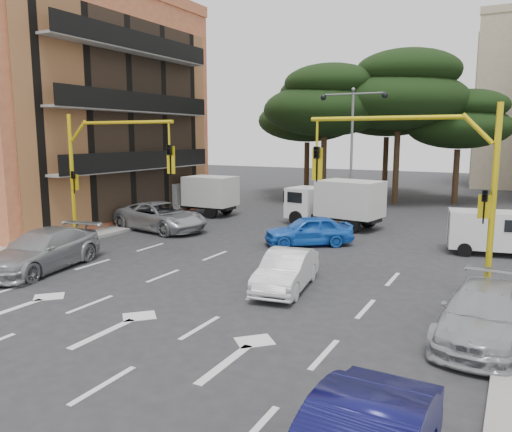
{
  "coord_description": "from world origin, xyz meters",
  "views": [
    {
      "loc": [
        9.22,
        -13.96,
        5.05
      ],
      "look_at": [
        -0.79,
        4.97,
        1.6
      ],
      "focal_mm": 35.0,
      "sensor_mm": 36.0,
      "label": 1
    }
  ],
  "objects": [
    {
      "name": "street_lamp_center",
      "position": [
        0.0,
        16.0,
        5.43
      ],
      "size": [
        4.16,
        0.36,
        7.77
      ],
      "color": "slate",
      "rests_on": "median_strip"
    },
    {
      "name": "pine_back",
      "position": [
        -0.94,
        28.96,
        7.6
      ],
      "size": [
        9.15,
        9.15,
        10.23
      ],
      "color": "#382616",
      "rests_on": "ground"
    },
    {
      "name": "car_blue_compact",
      "position": [
        0.73,
        7.32,
        0.7
      ],
      "size": [
        4.26,
        3.75,
        1.39
      ],
      "primitive_type": "imported",
      "rotation": [
        0.0,
        0.0,
        -0.93
      ],
      "color": "blue",
      "rests_on": "ground"
    },
    {
      "name": "car_white_hatch",
      "position": [
        2.62,
        0.66,
        0.64
      ],
      "size": [
        1.93,
        4.06,
        1.29
      ],
      "primitive_type": "imported",
      "rotation": [
        0.0,
        0.0,
        0.15
      ],
      "color": "silver",
      "rests_on": "ground"
    },
    {
      "name": "median_strip",
      "position": [
        0.0,
        16.0,
        0.07
      ],
      "size": [
        1.4,
        6.0,
        0.15
      ],
      "primitive_type": "cube",
      "color": "gray",
      "rests_on": "ground"
    },
    {
      "name": "box_truck_b",
      "position": [
        0.21,
        12.36,
        1.33
      ],
      "size": [
        5.72,
        3.17,
        2.66
      ],
      "primitive_type": null,
      "rotation": [
        0.0,
        0.0,
        1.4
      ],
      "color": "white",
      "rests_on": "ground"
    },
    {
      "name": "car_silver_parked",
      "position": [
        8.69,
        -0.86,
        0.68
      ],
      "size": [
        2.23,
        4.83,
        1.37
      ],
      "primitive_type": "imported",
      "rotation": [
        0.0,
        0.0,
        -0.07
      ],
      "color": "#A6A8AE",
      "rests_on": "ground"
    },
    {
      "name": "van_white",
      "position": [
        8.5,
        9.37,
        0.95
      ],
      "size": [
        4.04,
        2.37,
        1.9
      ],
      "primitive_type": null,
      "rotation": [
        0.0,
        0.0,
        -1.39
      ],
      "color": "silver",
      "rests_on": "ground"
    },
    {
      "name": "pine_left_far",
      "position": [
        -6.94,
        25.96,
        6.91
      ],
      "size": [
        8.32,
        8.32,
        9.3
      ],
      "color": "#382616",
      "rests_on": "ground"
    },
    {
      "name": "pine_left_near",
      "position": [
        -3.94,
        21.96,
        7.6
      ],
      "size": [
        9.15,
        9.15,
        10.23
      ],
      "color": "#382616",
      "rests_on": "ground"
    },
    {
      "name": "car_silver_wagon",
      "position": [
        -6.6,
        -1.42,
        0.76
      ],
      "size": [
        2.98,
        5.49,
        1.51
      ],
      "primitive_type": "imported",
      "rotation": [
        0.0,
        0.0,
        0.17
      ],
      "color": "#96999E",
      "rests_on": "ground"
    },
    {
      "name": "car_silver_cross_a",
      "position": [
        -7.67,
        7.0,
        0.76
      ],
      "size": [
        5.85,
        3.45,
        1.53
      ],
      "primitive_type": "imported",
      "rotation": [
        0.0,
        0.0,
        1.4
      ],
      "color": "#A0A4A8",
      "rests_on": "ground"
    },
    {
      "name": "signal_mast_right",
      "position": [
        6.8,
        1.99,
        3.88
      ],
      "size": [
        5.79,
        0.37,
        6.0
      ],
      "color": "yellow",
      "rests_on": "ground"
    },
    {
      "name": "signal_mast_left",
      "position": [
        -6.8,
        1.99,
        3.88
      ],
      "size": [
        5.79,
        0.37,
        6.0
      ],
      "color": "yellow",
      "rests_on": "ground"
    },
    {
      "name": "ground",
      "position": [
        0.0,
        0.0,
        0.0
      ],
      "size": [
        120.0,
        120.0,
        0.0
      ],
      "primitive_type": "plane",
      "color": "#28282B",
      "rests_on": "ground"
    },
    {
      "name": "pine_center",
      "position": [
        1.06,
        23.96,
        8.3
      ],
      "size": [
        9.98,
        9.98,
        11.16
      ],
      "color": "#382616",
      "rests_on": "ground"
    },
    {
      "name": "pine_right",
      "position": [
        5.06,
        25.96,
        6.22
      ],
      "size": [
        7.49,
        7.49,
        8.37
      ],
      "color": "#382616",
      "rests_on": "ground"
    },
    {
      "name": "apartment_orange",
      "position": [
        -17.95,
        8.0,
        6.85
      ],
      "size": [
        15.19,
        16.15,
        13.7
      ],
      "color": "#C3513D",
      "rests_on": "ground"
    },
    {
      "name": "box_truck_a",
      "position": [
        -9.0,
        12.55,
        1.26
      ],
      "size": [
        5.11,
        2.17,
        2.51
      ],
      "primitive_type": null,
      "rotation": [
        0.0,
        0.0,
        1.57
      ],
      "color": "silver",
      "rests_on": "ground"
    }
  ]
}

